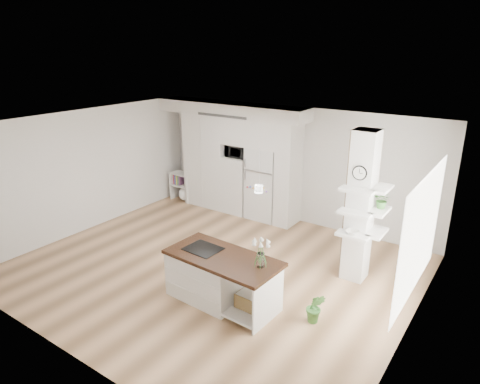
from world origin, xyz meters
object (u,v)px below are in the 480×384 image
(bookshelf, at_px, (184,188))
(floor_plant_a, at_px, (315,308))
(refrigerator, at_px, (265,183))
(kitchen_island, at_px, (213,274))

(bookshelf, xyz_separation_m, floor_plant_a, (5.27, -2.95, -0.07))
(refrigerator, xyz_separation_m, floor_plant_a, (2.82, -3.13, -0.62))
(bookshelf, relative_size, floor_plant_a, 1.47)
(kitchen_island, xyz_separation_m, bookshelf, (-3.61, 3.30, -0.12))
(refrigerator, relative_size, kitchen_island, 0.92)
(refrigerator, bearing_deg, floor_plant_a, -47.93)
(floor_plant_a, bearing_deg, refrigerator, 132.07)
(kitchen_island, height_order, bookshelf, kitchen_island)
(kitchen_island, height_order, floor_plant_a, kitchen_island)
(refrigerator, relative_size, floor_plant_a, 3.41)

